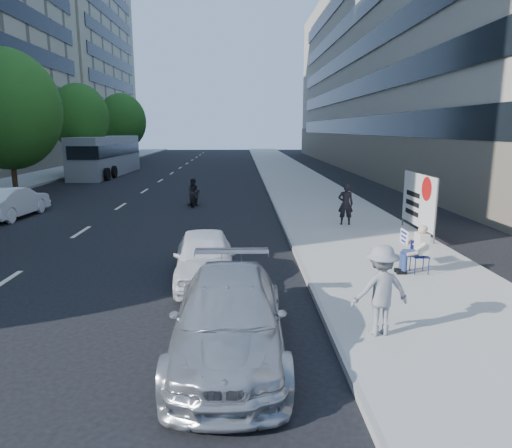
{
  "coord_description": "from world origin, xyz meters",
  "views": [
    {
      "loc": [
        -0.28,
        -9.52,
        3.93
      ],
      "look_at": [
        0.13,
        2.44,
        1.43
      ],
      "focal_mm": 32.0,
      "sensor_mm": 36.0,
      "label": 1
    }
  ],
  "objects_px": {
    "jogger": "(381,290)",
    "pedestrian_woman": "(346,204)",
    "motorcycle": "(194,193)",
    "bus": "(107,156)",
    "parked_sedan": "(229,317)",
    "white_sedan_near": "(205,257)",
    "white_sedan_mid": "(12,202)",
    "seated_protester": "(416,246)",
    "protest_banner": "(419,200)"
  },
  "relations": [
    {
      "from": "white_sedan_near",
      "to": "white_sedan_mid",
      "type": "height_order",
      "value": "white_sedan_mid"
    },
    {
      "from": "parked_sedan",
      "to": "motorcycle",
      "type": "height_order",
      "value": "motorcycle"
    },
    {
      "from": "parked_sedan",
      "to": "protest_banner",
      "type": "bearing_deg",
      "value": 52.56
    },
    {
      "from": "white_sedan_near",
      "to": "bus",
      "type": "relative_size",
      "value": 0.32
    },
    {
      "from": "seated_protester",
      "to": "jogger",
      "type": "distance_m",
      "value": 4.2
    },
    {
      "from": "parked_sedan",
      "to": "seated_protester",
      "type": "bearing_deg",
      "value": 40.06
    },
    {
      "from": "seated_protester",
      "to": "motorcycle",
      "type": "height_order",
      "value": "seated_protester"
    },
    {
      "from": "protest_banner",
      "to": "seated_protester",
      "type": "bearing_deg",
      "value": -111.54
    },
    {
      "from": "seated_protester",
      "to": "bus",
      "type": "distance_m",
      "value": 32.88
    },
    {
      "from": "white_sedan_near",
      "to": "jogger",
      "type": "bearing_deg",
      "value": -50.43
    },
    {
      "from": "parked_sedan",
      "to": "motorcycle",
      "type": "distance_m",
      "value": 16.34
    },
    {
      "from": "motorcycle",
      "to": "bus",
      "type": "height_order",
      "value": "bus"
    },
    {
      "from": "pedestrian_woman",
      "to": "motorcycle",
      "type": "xyz_separation_m",
      "value": [
        -6.64,
        5.82,
        -0.35
      ]
    },
    {
      "from": "pedestrian_woman",
      "to": "parked_sedan",
      "type": "distance_m",
      "value": 11.28
    },
    {
      "from": "white_sedan_near",
      "to": "motorcycle",
      "type": "distance_m",
      "value": 12.28
    },
    {
      "from": "white_sedan_mid",
      "to": "motorcycle",
      "type": "bearing_deg",
      "value": -154.35
    },
    {
      "from": "seated_protester",
      "to": "parked_sedan",
      "type": "xyz_separation_m",
      "value": [
        -4.87,
        -4.06,
        -0.18
      ]
    },
    {
      "from": "protest_banner",
      "to": "parked_sedan",
      "type": "distance_m",
      "value": 10.94
    },
    {
      "from": "protest_banner",
      "to": "motorcycle",
      "type": "distance_m",
      "value": 11.7
    },
    {
      "from": "pedestrian_woman",
      "to": "bus",
      "type": "distance_m",
      "value": 27.3
    },
    {
      "from": "parked_sedan",
      "to": "white_sedan_near",
      "type": "height_order",
      "value": "parked_sedan"
    },
    {
      "from": "protest_banner",
      "to": "white_sedan_near",
      "type": "distance_m",
      "value": 8.77
    },
    {
      "from": "pedestrian_woman",
      "to": "bus",
      "type": "relative_size",
      "value": 0.14
    },
    {
      "from": "jogger",
      "to": "motorcycle",
      "type": "distance_m",
      "value": 16.57
    },
    {
      "from": "pedestrian_woman",
      "to": "motorcycle",
      "type": "bearing_deg",
      "value": -34.68
    },
    {
      "from": "protest_banner",
      "to": "motorcycle",
      "type": "relative_size",
      "value": 1.49
    },
    {
      "from": "seated_protester",
      "to": "white_sedan_near",
      "type": "relative_size",
      "value": 0.34
    },
    {
      "from": "parked_sedan",
      "to": "motorcycle",
      "type": "xyz_separation_m",
      "value": [
        -2.22,
        16.19,
        -0.06
      ]
    },
    {
      "from": "protest_banner",
      "to": "parked_sedan",
      "type": "relative_size",
      "value": 0.64
    },
    {
      "from": "motorcycle",
      "to": "parked_sedan",
      "type": "bearing_deg",
      "value": -76.39
    },
    {
      "from": "pedestrian_woman",
      "to": "parked_sedan",
      "type": "height_order",
      "value": "pedestrian_woman"
    },
    {
      "from": "white_sedan_near",
      "to": "white_sedan_mid",
      "type": "bearing_deg",
      "value": 130.95
    },
    {
      "from": "bus",
      "to": "parked_sedan",
      "type": "bearing_deg",
      "value": -68.47
    },
    {
      "from": "parked_sedan",
      "to": "white_sedan_near",
      "type": "bearing_deg",
      "value": 100.6
    },
    {
      "from": "seated_protester",
      "to": "protest_banner",
      "type": "xyz_separation_m",
      "value": [
        1.81,
        4.58,
        0.53
      ]
    },
    {
      "from": "motorcycle",
      "to": "bus",
      "type": "distance_m",
      "value": 18.84
    },
    {
      "from": "jogger",
      "to": "white_sedan_near",
      "type": "relative_size",
      "value": 0.44
    },
    {
      "from": "jogger",
      "to": "white_sedan_near",
      "type": "height_order",
      "value": "jogger"
    },
    {
      "from": "jogger",
      "to": "parked_sedan",
      "type": "height_order",
      "value": "jogger"
    },
    {
      "from": "parked_sedan",
      "to": "pedestrian_woman",
      "type": "bearing_deg",
      "value": 67.19
    },
    {
      "from": "seated_protester",
      "to": "motorcycle",
      "type": "distance_m",
      "value": 14.06
    },
    {
      "from": "jogger",
      "to": "pedestrian_woman",
      "type": "relative_size",
      "value": 1.03
    },
    {
      "from": "pedestrian_woman",
      "to": "white_sedan_mid",
      "type": "distance_m",
      "value": 14.77
    },
    {
      "from": "pedestrian_woman",
      "to": "motorcycle",
      "type": "distance_m",
      "value": 8.84
    },
    {
      "from": "white_sedan_near",
      "to": "motorcycle",
      "type": "height_order",
      "value": "motorcycle"
    },
    {
      "from": "seated_protester",
      "to": "jogger",
      "type": "xyz_separation_m",
      "value": [
        -2.07,
        -3.65,
        0.14
      ]
    },
    {
      "from": "protest_banner",
      "to": "jogger",
      "type": "bearing_deg",
      "value": -115.24
    },
    {
      "from": "jogger",
      "to": "white_sedan_near",
      "type": "xyz_separation_m",
      "value": [
        -3.53,
        3.6,
        -0.35
      ]
    },
    {
      "from": "pedestrian_woman",
      "to": "white_sedan_mid",
      "type": "xyz_separation_m",
      "value": [
        -14.51,
        2.72,
        -0.29
      ]
    },
    {
      "from": "motorcycle",
      "to": "white_sedan_near",
      "type": "bearing_deg",
      "value": -77.22
    }
  ]
}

